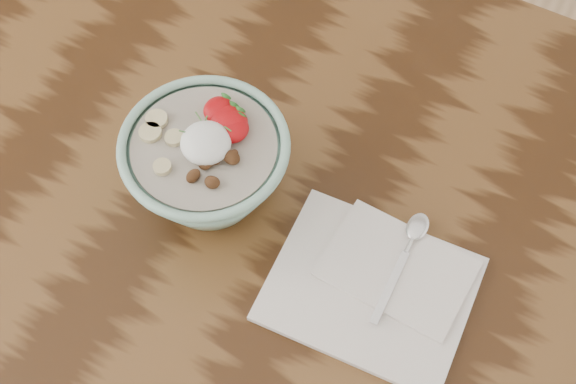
% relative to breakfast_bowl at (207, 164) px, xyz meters
% --- Properties ---
extents(table, '(1.60, 0.90, 0.75)m').
position_rel_breakfast_bowl_xyz_m(table, '(-0.05, 0.06, -0.16)').
color(table, '#361E0D').
rests_on(table, ground).
extents(breakfast_bowl, '(0.21, 0.21, 0.14)m').
position_rel_breakfast_bowl_xyz_m(breakfast_bowl, '(0.00, 0.00, 0.00)').
color(breakfast_bowl, '#8EBFAC').
rests_on(breakfast_bowl, table).
extents(napkin, '(0.25, 0.21, 0.01)m').
position_rel_breakfast_bowl_xyz_m(napkin, '(0.25, -0.02, -0.06)').
color(napkin, white).
rests_on(napkin, table).
extents(spoon, '(0.03, 0.16, 0.01)m').
position_rel_breakfast_bowl_xyz_m(spoon, '(0.26, 0.05, -0.05)').
color(spoon, silver).
rests_on(spoon, napkin).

